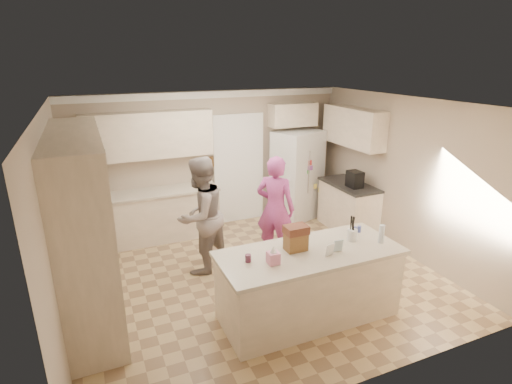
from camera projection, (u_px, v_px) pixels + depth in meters
name	position (u px, v px, depth m)	size (l,w,h in m)	color
floor	(259.00, 278.00, 6.06)	(5.20, 4.60, 0.02)	tan
ceiling	(260.00, 103.00, 5.22)	(5.20, 4.60, 0.02)	white
wall_back	(211.00, 160.00, 7.65)	(5.20, 0.02, 2.60)	tan
wall_front	(361.00, 274.00, 3.63)	(5.20, 0.02, 2.60)	tan
wall_left	(55.00, 226.00, 4.67)	(0.02, 4.60, 2.60)	tan
wall_right	(403.00, 176.00, 6.61)	(0.02, 4.60, 2.60)	tan
crown_back	(209.00, 95.00, 7.21)	(5.20, 0.08, 0.12)	white
pantry_bank	(85.00, 225.00, 5.00)	(0.60, 2.60, 2.35)	#F3DEC2
back_base_cab	(157.00, 216.00, 7.23)	(2.20, 0.60, 0.88)	#F3DEC2
back_countertop	(155.00, 192.00, 7.07)	(2.24, 0.63, 0.04)	#BEB69F
back_upper_cab	(149.00, 135.00, 6.87)	(2.20, 0.35, 0.80)	#F3DEC2
doorway_opening	(239.00, 170.00, 7.91)	(0.90, 0.06, 2.10)	black
doorway_casing	(239.00, 171.00, 7.88)	(1.02, 0.03, 2.22)	white
wall_frame_upper	(212.00, 148.00, 7.54)	(0.15, 0.02, 0.20)	brown
wall_frame_lower	(213.00, 162.00, 7.63)	(0.15, 0.02, 0.20)	brown
refrigerator	(297.00, 175.00, 8.10)	(0.90, 0.70, 1.80)	white
fridge_seam	(306.00, 180.00, 7.79)	(0.01, 0.02, 1.78)	gray
fridge_dispenser	(297.00, 169.00, 7.62)	(0.22, 0.03, 0.35)	black
fridge_handle_l	(304.00, 173.00, 7.71)	(0.02, 0.02, 0.85)	silver
fridge_handle_r	(309.00, 172.00, 7.75)	(0.02, 0.02, 0.85)	silver
over_fridge_cab	(293.00, 115.00, 7.85)	(0.95, 0.35, 0.45)	#F3DEC2
right_base_cab	(348.00, 208.00, 7.65)	(0.60, 1.20, 0.88)	#F3DEC2
right_countertop	(349.00, 185.00, 7.49)	(0.63, 1.24, 0.04)	#2D2B28
right_upper_cab	(353.00, 127.00, 7.38)	(0.35, 1.50, 0.70)	#F3DEC2
coffee_maker	(355.00, 179.00, 7.25)	(0.22, 0.28, 0.30)	black
island_base	(309.00, 285.00, 5.03)	(2.20, 0.90, 0.88)	#F3DEC2
island_top	(310.00, 253.00, 4.89)	(2.28, 0.96, 0.05)	#BEB69F
utensil_crock	(352.00, 235.00, 5.14)	(0.13, 0.13, 0.15)	white
tissue_box	(273.00, 258.00, 4.56)	(0.13, 0.13, 0.14)	pink
tissue_plume	(273.00, 249.00, 4.53)	(0.08, 0.08, 0.08)	white
dollhouse_body	(296.00, 242.00, 4.87)	(0.26, 0.18, 0.22)	brown
dollhouse_roof	(296.00, 230.00, 4.82)	(0.28, 0.20, 0.10)	#592D1E
jam_jar	(248.00, 258.00, 4.61)	(0.07, 0.07, 0.09)	#59263F
greeting_card_a	(330.00, 250.00, 4.73)	(0.12, 0.01, 0.16)	white
greeting_card_b	(338.00, 246.00, 4.83)	(0.12, 0.01, 0.16)	silver
water_bottle	(382.00, 234.00, 5.06)	(0.07, 0.07, 0.24)	silver
shaker_salt	(355.00, 230.00, 5.36)	(0.05, 0.05, 0.09)	#4553A2
shaker_pepper	(359.00, 229.00, 5.39)	(0.05, 0.05, 0.09)	#4553A2
teen_boy	(201.00, 216.00, 6.02)	(0.88, 0.69, 1.81)	gray
teen_girl	(275.00, 209.00, 6.40)	(0.63, 0.42, 1.74)	#BE4E9F
fridge_magnets	(306.00, 180.00, 7.79)	(0.76, 0.02, 1.44)	tan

